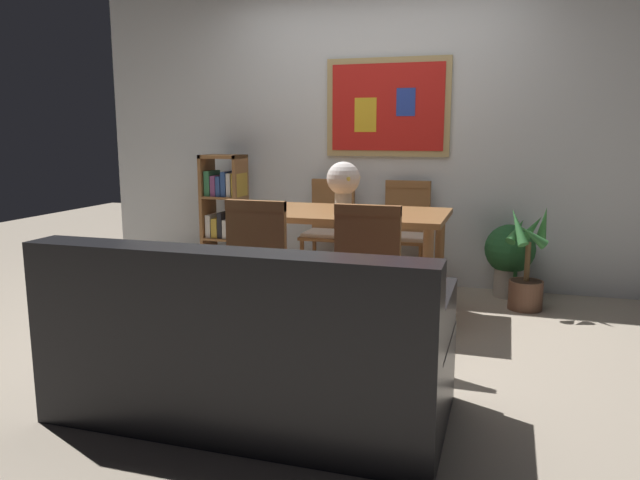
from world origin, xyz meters
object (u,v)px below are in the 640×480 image
Objects in this scene: dining_chair_far_right at (405,226)px; tv_remote at (389,213)px; dining_table at (347,226)px; dining_chair_near_left at (263,258)px; bookshelf at (225,221)px; dining_chair_far_left at (330,223)px; leather_couch at (248,352)px; flower_vase at (343,181)px; potted_palm at (527,271)px; dining_chair_near_right at (371,266)px; potted_ivy at (510,255)px.

dining_chair_far_right is 0.92m from tv_remote.
dining_table is 1.56× the size of dining_chair_far_right.
dining_chair_near_left is 1.75m from bookshelf.
leather_couch is at bearing -82.34° from dining_chair_far_left.
flower_vase is (1.28, -0.69, 0.44)m from bookshelf.
dining_chair_far_left is (-0.01, 1.52, 0.00)m from dining_chair_near_left.
dining_chair_near_left is 1.06m from leather_couch.
potted_palm is (1.26, 0.47, -0.35)m from dining_table.
dining_chair_near_right reaches higher than dining_table.
tv_remote is at bearing -25.74° from bookshelf.
potted_ivy is 0.73× the size of potted_palm.
leather_couch reaches higher than tv_remote.
potted_ivy is at bearing 65.69° from leather_couch.
bookshelf reaches higher than dining_chair_near_left.
dining_chair_far_right is at bearing 91.58° from tv_remote.
dining_chair_far_right reaches higher than dining_table.
flower_vase is at bearing 164.41° from tv_remote.
dining_chair_far_right is 1.05m from potted_palm.
dining_chair_near_right is at bearing -64.19° from flower_vase.
dining_chair_far_left is 1.55× the size of potted_ivy.
leather_couch is at bearing -96.91° from dining_chair_far_right.
potted_ivy is at bearing 47.56° from tv_remote.
dining_chair_near_right is (0.35, -0.77, -0.11)m from dining_table.
dining_chair_far_left is at bearing 128.28° from tv_remote.
dining_table is at bearing 165.48° from tv_remote.
leather_couch is (0.33, -0.98, -0.22)m from dining_chair_near_left.
dining_table is at bearing -65.37° from dining_chair_far_left.
dining_chair_far_right is 1.00× the size of dining_chair_near_right.
dining_chair_far_left is 0.51× the size of leather_couch.
dining_chair_near_right is 0.97m from flower_vase.
flower_vase is at bearing -66.98° from dining_chair_far_left.
dining_chair_near_left is 1.52m from dining_chair_far_left.
bookshelf is 7.21× the size of tv_remote.
dining_chair_near_right is 0.51× the size of leather_couch.
dining_chair_near_left is 1.14× the size of potted_palm.
dining_chair_far_right and dining_chair_near_left have the same top height.
dining_chair_far_right is at bearing 69.96° from dining_table.
bookshelf is 1.39× the size of potted_palm.
dining_chair_far_right is 0.82× the size of bookshelf.
dining_chair_near_right and dining_chair_near_left have the same top height.
dining_table is 0.86m from dining_chair_near_right.
dining_chair_far_left is at bearing 169.69° from potted_palm.
potted_palm is (1.28, 2.21, -0.02)m from leather_couch.
dining_chair_near_right is at bearing -87.99° from dining_chair_far_right.
tv_remote is at bearing -149.60° from potted_palm.
dining_chair_far_left is (-0.70, 1.54, 0.00)m from dining_chair_near_right.
dining_chair_far_left reaches higher than potted_ivy.
tv_remote reaches higher than dining_table.
dining_table is at bearing 89.52° from leather_couch.
dining_table is 0.86m from dining_chair_far_right.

